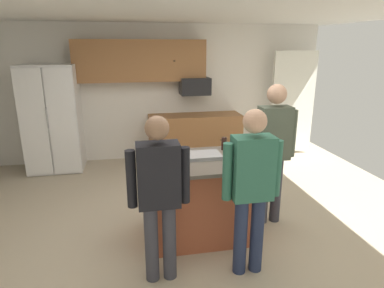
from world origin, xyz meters
name	(u,v)px	position (x,y,z in m)	size (l,w,h in m)	color
floor	(187,223)	(0.00, 0.00, 0.00)	(7.04, 7.04, 0.00)	#B7A88E
ceiling	(186,5)	(0.00, 0.00, 2.60)	(7.04, 7.04, 0.00)	white
back_wall	(162,93)	(0.00, 2.80, 1.30)	(6.40, 0.10, 2.60)	white
french_door_window_panel	(293,102)	(2.60, 2.40, 1.10)	(0.90, 0.06, 2.00)	white
cabinet_run_upper	(141,61)	(-0.40, 2.60, 1.93)	(2.40, 0.38, 0.75)	#936038
cabinet_run_lower	(195,137)	(0.60, 2.48, 0.45)	(1.80, 0.63, 0.90)	#936038
refrigerator	(53,119)	(-2.00, 2.38, 0.95)	(0.93, 0.76, 1.89)	white
microwave_over_range	(195,86)	(0.60, 2.50, 1.45)	(0.56, 0.40, 0.32)	black
kitchen_island	(197,198)	(0.07, -0.26, 0.48)	(1.27, 0.93, 0.95)	#AD5638
person_guest_by_door	(273,145)	(1.04, -0.14, 1.03)	(0.57, 0.23, 1.77)	#383842
person_guest_right	(159,191)	(-0.43, -0.97, 0.93)	(0.57, 0.22, 1.62)	#383842
person_elder_center	(252,183)	(0.43, -1.02, 0.96)	(0.57, 0.22, 1.66)	#232D4C
glass_pilsner	(158,167)	(-0.40, -0.58, 1.02)	(0.07, 0.07, 0.13)	black
glass_dark_ale	(238,156)	(0.50, -0.42, 1.02)	(0.07, 0.07, 0.14)	black
tumbler_amber	(224,144)	(0.48, 0.05, 1.03)	(0.07, 0.07, 0.16)	black
glass_stout_tall	(162,156)	(-0.32, -0.23, 1.01)	(0.06, 0.06, 0.13)	black
mug_ceramic_white	(181,166)	(-0.16, -0.56, 1.00)	(0.12, 0.08, 0.10)	#4C6B99
serving_tray	(202,156)	(0.14, -0.18, 0.97)	(0.44, 0.30, 0.04)	#B7B7BC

